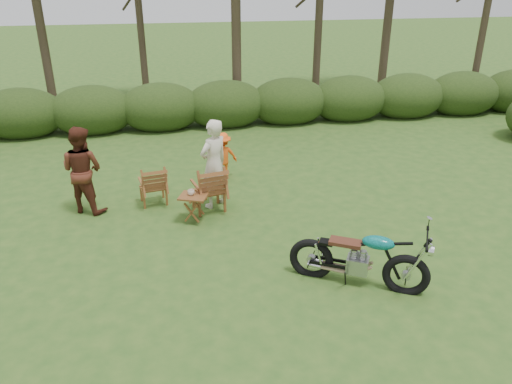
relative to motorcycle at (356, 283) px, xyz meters
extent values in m
plane|color=#284B19|center=(-0.96, -0.09, 0.00)|extent=(80.00, 80.00, 0.00)
cylinder|color=#38281E|center=(-6.46, 11.01, 3.60)|extent=(0.28, 0.28, 7.20)
cylinder|color=#38281E|center=(-3.46, 12.11, 3.15)|extent=(0.24, 0.24, 6.30)
cylinder|color=#38281E|center=(2.54, 11.01, 3.24)|extent=(0.26, 0.26, 6.48)
cylinder|color=#38281E|center=(8.04, 9.91, 3.42)|extent=(0.24, 0.24, 6.84)
ellipsoid|color=#1F3312|center=(-6.96, 8.91, 0.63)|extent=(2.52, 1.68, 1.51)
ellipsoid|color=#1F3312|center=(-4.96, 8.91, 0.63)|extent=(2.52, 1.68, 1.51)
ellipsoid|color=#1F3312|center=(-2.96, 8.91, 0.63)|extent=(2.52, 1.68, 1.51)
ellipsoid|color=#1F3312|center=(-0.96, 8.91, 0.63)|extent=(2.52, 1.68, 1.51)
ellipsoid|color=#1F3312|center=(1.04, 8.91, 0.63)|extent=(2.52, 1.68, 1.51)
ellipsoid|color=#1F3312|center=(3.04, 8.91, 0.63)|extent=(2.52, 1.68, 1.51)
ellipsoid|color=#1F3312|center=(5.04, 8.91, 0.63)|extent=(2.52, 1.68, 1.51)
ellipsoid|color=#1F3312|center=(7.04, 8.91, 0.63)|extent=(2.52, 1.68, 1.51)
imported|color=beige|center=(-2.41, 2.57, 0.61)|extent=(0.16, 0.16, 0.10)
imported|color=beige|center=(-1.90, 3.18, 0.00)|extent=(0.81, 0.76, 1.85)
imported|color=#522317|center=(-4.48, 3.42, 0.00)|extent=(1.08, 1.01, 1.77)
imported|color=#F35616|center=(-1.56, 4.61, 0.00)|extent=(0.80, 0.60, 1.11)
camera|label=1|loc=(-2.71, -6.19, 4.57)|focal=35.00mm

